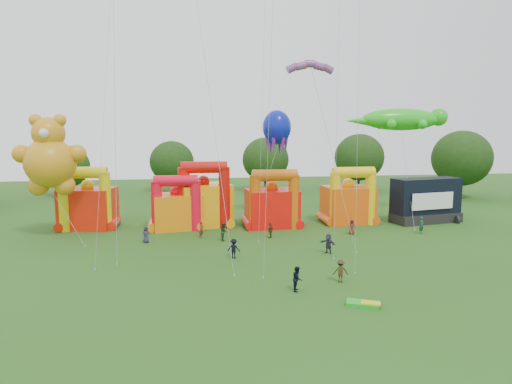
{
  "coord_description": "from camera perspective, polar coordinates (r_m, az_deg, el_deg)",
  "views": [
    {
      "loc": [
        -6.08,
        -23.47,
        10.97
      ],
      "look_at": [
        0.4,
        18.0,
        5.21
      ],
      "focal_mm": 32.0,
      "sensor_mm": 36.0,
      "label": 1
    }
  ],
  "objects": [
    {
      "name": "ground",
      "position": [
        26.61,
        5.36,
        -16.57
      ],
      "size": [
        160.0,
        160.0,
        0.0
      ],
      "primitive_type": "plane",
      "color": "#254C15",
      "rests_on": "ground"
    },
    {
      "name": "tree_ring",
      "position": [
        25.03,
        2.55,
        -3.05
      ],
      "size": [
        124.68,
        126.79,
        12.07
      ],
      "color": "#352314",
      "rests_on": "ground"
    },
    {
      "name": "bouncy_castle_0",
      "position": [
        54.11,
        -20.3,
        -1.52
      ],
      "size": [
        6.24,
        5.36,
        7.02
      ],
      "color": "red",
      "rests_on": "ground"
    },
    {
      "name": "bouncy_castle_1",
      "position": [
        51.31,
        -9.9,
        -2.01
      ],
      "size": [
        5.93,
        5.07,
        6.12
      ],
      "color": "orange",
      "rests_on": "ground"
    },
    {
      "name": "bouncy_castle_2",
      "position": [
        52.27,
        -6.52,
        -1.19
      ],
      "size": [
        6.67,
        5.86,
        7.51
      ],
      "color": "#F1A10C",
      "rests_on": "ground"
    },
    {
      "name": "bouncy_castle_3",
      "position": [
        51.57,
        2.05,
        -1.62
      ],
      "size": [
        5.81,
        4.76,
        6.66
      ],
      "color": "red",
      "rests_on": "ground"
    },
    {
      "name": "bouncy_castle_4",
      "position": [
        54.9,
        11.51,
        -1.16
      ],
      "size": [
        5.76,
        4.75,
        6.75
      ],
      "color": "#ED510C",
      "rests_on": "ground"
    },
    {
      "name": "stage_trailer",
      "position": [
        57.92,
        20.46,
        -1.03
      ],
      "size": [
        8.74,
        4.58,
        5.3
      ],
      "color": "black",
      "rests_on": "ground"
    },
    {
      "name": "teddy_bear_kite",
      "position": [
        48.92,
        -23.79,
        1.82
      ],
      "size": [
        7.3,
        6.39,
        12.58
      ],
      "color": "orange",
      "rests_on": "ground"
    },
    {
      "name": "gecko_kite",
      "position": [
        58.16,
        18.16,
        4.02
      ],
      "size": [
        13.69,
        11.99,
        13.79
      ],
      "color": "green",
      "rests_on": "ground"
    },
    {
      "name": "octopus_kite",
      "position": [
        54.5,
        1.42,
        2.01
      ],
      "size": [
        6.16,
        9.45,
        13.47
      ],
      "color": "#0B18A9",
      "rests_on": "ground"
    },
    {
      "name": "parafoil_kites",
      "position": [
        38.36,
        -2.13,
        9.49
      ],
      "size": [
        22.7,
        10.61,
        27.28
      ],
      "color": "#F0380B",
      "rests_on": "ground"
    },
    {
      "name": "diamond_kites",
      "position": [
        40.43,
        1.5,
        15.42
      ],
      "size": [
        22.47,
        17.55,
        39.18
      ],
      "color": "red",
      "rests_on": "ground"
    },
    {
      "name": "folded_kite_bundle",
      "position": [
        30.19,
        13.32,
        -13.43
      ],
      "size": [
        2.24,
        1.75,
        0.31
      ],
      "color": "green",
      "rests_on": "ground"
    },
    {
      "name": "spectator_0",
      "position": [
        45.89,
        -13.6,
        -5.2
      ],
      "size": [
        0.93,
        0.79,
        1.62
      ],
      "primitive_type": "imported",
      "rotation": [
        0.0,
        0.0,
        0.41
      ],
      "color": "#2B2843",
      "rests_on": "ground"
    },
    {
      "name": "spectator_1",
      "position": [
        47.04,
        -6.84,
        -4.66
      ],
      "size": [
        0.63,
        0.74,
        1.71
      ],
      "primitive_type": "imported",
      "rotation": [
        0.0,
        0.0,
        1.14
      ],
      "color": "maroon",
      "rests_on": "ground"
    },
    {
      "name": "spectator_2",
      "position": [
        45.54,
        -4.03,
        -4.97
      ],
      "size": [
        0.75,
        0.93,
        1.81
      ],
      "primitive_type": "imported",
      "rotation": [
        0.0,
        0.0,
        1.64
      ],
      "color": "#17391F",
      "rests_on": "ground"
    },
    {
      "name": "spectator_3",
      "position": [
        39.4,
        -2.8,
        -7.07
      ],
      "size": [
        1.25,
        0.97,
        1.7
      ],
      "primitive_type": "imported",
      "rotation": [
        0.0,
        0.0,
        2.8
      ],
      "color": "black",
      "rests_on": "ground"
    },
    {
      "name": "spectator_4",
      "position": [
        46.55,
        1.83,
        -4.83
      ],
      "size": [
        0.87,
        0.96,
        1.57
      ],
      "primitive_type": "imported",
      "rotation": [
        0.0,
        0.0,
        4.05
      ],
      "color": "#41391A",
      "rests_on": "ground"
    },
    {
      "name": "spectator_5",
      "position": [
        41.33,
        9.03,
        -6.4
      ],
      "size": [
        1.44,
        1.62,
        1.78
      ],
      "primitive_type": "imported",
      "rotation": [
        0.0,
        0.0,
        5.38
      ],
      "color": "#2E2843",
      "rests_on": "ground"
    },
    {
      "name": "spectator_6",
      "position": [
        49.16,
        11.88,
        -4.3
      ],
      "size": [
        0.81,
        0.57,
        1.58
      ],
      "primitive_type": "imported",
      "rotation": [
        0.0,
        0.0,
        6.2
      ],
      "color": "#572218",
      "rests_on": "ground"
    },
    {
      "name": "spectator_7",
      "position": [
        51.52,
        20.0,
        -3.92
      ],
      "size": [
        0.8,
        0.75,
        1.83
      ],
      "primitive_type": "imported",
      "rotation": [
        0.0,
        0.0,
        0.64
      ],
      "color": "#1A412E",
      "rests_on": "ground"
    },
    {
      "name": "spectator_8",
      "position": [
        31.84,
        5.19,
        -10.74
      ],
      "size": [
        0.88,
        0.99,
        1.71
      ],
      "primitive_type": "imported",
      "rotation": [
        0.0,
        0.0,
        1.25
      ],
      "color": "black",
      "rests_on": "ground"
    },
    {
      "name": "spectator_9",
      "position": [
        33.94,
        10.52,
        -9.67
      ],
      "size": [
        1.17,
        0.77,
        1.7
      ],
      "primitive_type": "imported",
      "rotation": [
        0.0,
        0.0,
        3.0
      ],
      "color": "#372C16",
      "rests_on": "ground"
    }
  ]
}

